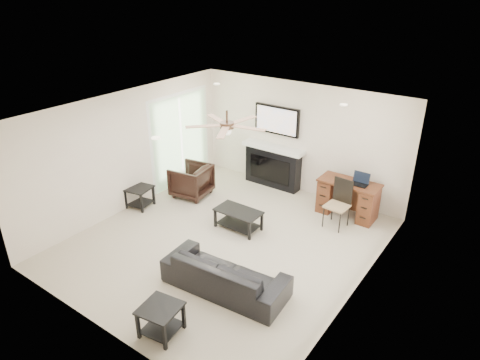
{
  "coord_description": "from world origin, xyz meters",
  "views": [
    {
      "loc": [
        4.15,
        -5.33,
        4.45
      ],
      "look_at": [
        0.13,
        0.29,
        1.2
      ],
      "focal_mm": 32.0,
      "sensor_mm": 36.0,
      "label": 1
    }
  ],
  "objects_px": {
    "fireplace_unit": "(273,148)",
    "desk": "(348,199)",
    "coffee_table": "(238,219)",
    "armchair": "(191,181)",
    "sofa": "(225,274)"
  },
  "relations": [
    {
      "from": "armchair",
      "to": "fireplace_unit",
      "type": "relative_size",
      "value": 0.42
    },
    {
      "from": "armchair",
      "to": "fireplace_unit",
      "type": "xyz_separation_m",
      "value": [
        1.21,
        1.5,
        0.59
      ]
    },
    {
      "from": "sofa",
      "to": "desk",
      "type": "height_order",
      "value": "desk"
    },
    {
      "from": "armchair",
      "to": "desk",
      "type": "relative_size",
      "value": 0.65
    },
    {
      "from": "coffee_table",
      "to": "desk",
      "type": "height_order",
      "value": "desk"
    },
    {
      "from": "coffee_table",
      "to": "fireplace_unit",
      "type": "xyz_separation_m",
      "value": [
        -0.49,
        2.05,
        0.75
      ]
    },
    {
      "from": "armchair",
      "to": "desk",
      "type": "xyz_separation_m",
      "value": [
        3.22,
        1.19,
        0.02
      ]
    },
    {
      "from": "armchair",
      "to": "coffee_table",
      "type": "relative_size",
      "value": 0.88
    },
    {
      "from": "fireplace_unit",
      "to": "desk",
      "type": "height_order",
      "value": "fireplace_unit"
    },
    {
      "from": "coffee_table",
      "to": "fireplace_unit",
      "type": "relative_size",
      "value": 0.47
    },
    {
      "from": "desk",
      "to": "sofa",
      "type": "bearing_deg",
      "value": -100.44
    },
    {
      "from": "sofa",
      "to": "armchair",
      "type": "xyz_separation_m",
      "value": [
        -2.6,
        2.15,
        0.07
      ]
    },
    {
      "from": "armchair",
      "to": "fireplace_unit",
      "type": "bearing_deg",
      "value": 132.5
    },
    {
      "from": "sofa",
      "to": "desk",
      "type": "distance_m",
      "value": 3.39
    },
    {
      "from": "coffee_table",
      "to": "desk",
      "type": "bearing_deg",
      "value": 49.27
    }
  ]
}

